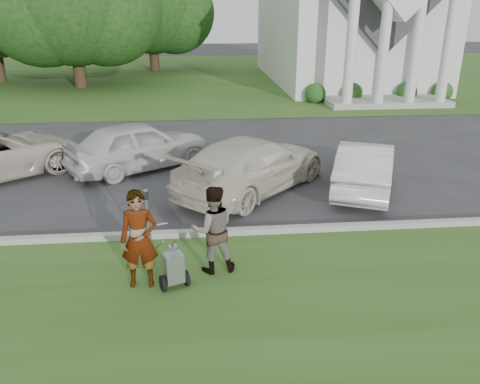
{
  "coord_description": "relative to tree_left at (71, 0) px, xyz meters",
  "views": [
    {
      "loc": [
        -0.73,
        -8.71,
        4.69
      ],
      "look_at": [
        0.06,
        0.0,
        1.24
      ],
      "focal_mm": 35.0,
      "sensor_mm": 36.0,
      "label": 1
    }
  ],
  "objects": [
    {
      "name": "ground",
      "position": [
        8.01,
        -21.99,
        -5.11
      ],
      "size": [
        120.0,
        120.0,
        0.0
      ],
      "primitive_type": "plane",
      "color": "#333335",
      "rests_on": "ground"
    },
    {
      "name": "grass_strip",
      "position": [
        8.01,
        -24.99,
        -5.11
      ],
      "size": [
        80.0,
        7.0,
        0.01
      ],
      "primitive_type": "cube",
      "color": "#2F551D",
      "rests_on": "ground"
    },
    {
      "name": "church_lawn",
      "position": [
        8.01,
        5.01,
        -5.11
      ],
      "size": [
        80.0,
        30.0,
        0.01
      ],
      "primitive_type": "cube",
      "color": "#2F551D",
      "rests_on": "ground"
    },
    {
      "name": "curb",
      "position": [
        8.01,
        -21.44,
        -5.04
      ],
      "size": [
        80.0,
        0.18,
        0.15
      ],
      "primitive_type": "cube",
      "color": "#9E9E93",
      "rests_on": "ground"
    },
    {
      "name": "tree_left",
      "position": [
        0.0,
        0.0,
        0.0
      ],
      "size": [
        10.63,
        8.4,
        9.71
      ],
      "color": "#332316",
      "rests_on": "ground"
    },
    {
      "name": "tree_back",
      "position": [
        4.0,
        8.0,
        -0.38
      ],
      "size": [
        9.61,
        7.6,
        8.89
      ],
      "color": "#332316",
      "rests_on": "ground"
    },
    {
      "name": "striping_cart",
      "position": [
        6.76,
        -23.43,
        -4.71
      ],
      "size": [
        0.72,
        1.06,
        0.92
      ],
      "rotation": [
        0.0,
        0.0,
        0.35
      ],
      "color": "black",
      "rests_on": "ground"
    },
    {
      "name": "person_left",
      "position": [
        6.19,
        -23.29,
        -4.2
      ],
      "size": [
        0.67,
        0.45,
        1.81
      ],
      "primitive_type": "imported",
      "rotation": [
        0.0,
        0.0,
        -0.02
      ],
      "color": "#999999",
      "rests_on": "ground"
    },
    {
      "name": "person_right",
      "position": [
        7.49,
        -22.89,
        -4.26
      ],
      "size": [
        0.91,
        0.75,
        1.7
      ],
      "primitive_type": "imported",
      "rotation": [
        0.0,
        0.0,
        3.28
      ],
      "color": "#999999",
      "rests_on": "ground"
    },
    {
      "name": "parking_meter_near",
      "position": [
        6.22,
        -22.15,
        -4.22
      ],
      "size": [
        0.1,
        0.09,
        1.41
      ],
      "color": "#919398",
      "rests_on": "ground"
    },
    {
      "name": "car_b",
      "position": [
        5.45,
        -16.6,
        -4.36
      ],
      "size": [
        4.7,
        3.84,
        1.51
      ],
      "primitive_type": "imported",
      "rotation": [
        0.0,
        0.0,
        2.13
      ],
      "color": "silver",
      "rests_on": "ground"
    },
    {
      "name": "car_c",
      "position": [
        8.71,
        -18.73,
        -4.38
      ],
      "size": [
        4.99,
        5.08,
        1.47
      ],
      "primitive_type": "imported",
      "rotation": [
        0.0,
        0.0,
        2.38
      ],
      "color": "beige",
      "rests_on": "ground"
    },
    {
      "name": "car_d",
      "position": [
        11.78,
        -18.92,
        -4.45
      ],
      "size": [
        2.83,
        4.25,
        1.32
      ],
      "primitive_type": "imported",
      "rotation": [
        0.0,
        0.0,
        2.75
      ],
      "color": "silver",
      "rests_on": "ground"
    }
  ]
}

